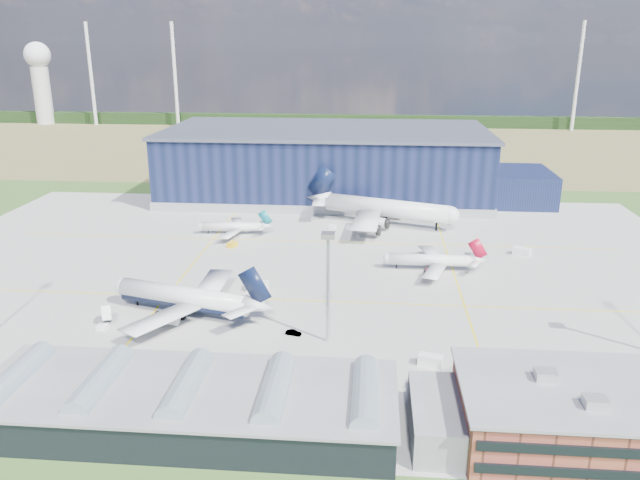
# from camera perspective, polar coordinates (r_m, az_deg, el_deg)

# --- Properties ---
(ground) EXTENTS (600.00, 600.00, 0.00)m
(ground) POSITION_cam_1_polar(r_m,az_deg,el_deg) (156.09, -2.13, -4.08)
(ground) COLOR #335620
(ground) RESTS_ON ground
(apron) EXTENTS (220.00, 160.00, 0.08)m
(apron) POSITION_cam_1_polar(r_m,az_deg,el_deg) (165.33, -1.71, -2.78)
(apron) COLOR #9D9D98
(apron) RESTS_ON ground
(farmland) EXTENTS (600.00, 220.00, 0.01)m
(farmland) POSITION_cam_1_polar(r_m,az_deg,el_deg) (368.74, 2.08, 8.75)
(farmland) COLOR olive
(farmland) RESTS_ON ground
(treeline) EXTENTS (600.00, 8.00, 8.00)m
(treeline) POSITION_cam_1_polar(r_m,az_deg,el_deg) (447.33, 2.63, 10.86)
(treeline) COLOR black
(treeline) RESTS_ON ground
(horizon_dressing) EXTENTS (440.20, 18.00, 70.00)m
(horizon_dressing) POSITION_cam_1_polar(r_m,az_deg,el_deg) (486.20, -21.22, 13.85)
(horizon_dressing) COLOR silver
(horizon_dressing) RESTS_ON ground
(hangar) EXTENTS (145.00, 62.00, 26.10)m
(hangar) POSITION_cam_1_polar(r_m,az_deg,el_deg) (243.47, 1.24, 6.80)
(hangar) COLOR black
(hangar) RESTS_ON ground
(ops_building) EXTENTS (46.00, 23.00, 10.90)m
(ops_building) POSITION_cam_1_polar(r_m,az_deg,el_deg) (105.84, 25.30, -14.40)
(ops_building) COLOR brown
(ops_building) RESTS_ON ground
(glass_concourse) EXTENTS (78.00, 23.00, 8.60)m
(glass_concourse) POSITION_cam_1_polar(r_m,az_deg,el_deg) (102.89, -10.07, -14.49)
(glass_concourse) COLOR black
(glass_concourse) RESTS_ON ground
(light_mast_center) EXTENTS (2.60, 2.60, 23.00)m
(light_mast_center) POSITION_cam_1_polar(r_m,az_deg,el_deg) (121.73, 0.74, -2.75)
(light_mast_center) COLOR #B3B7BB
(light_mast_center) RESTS_ON ground
(airliner_navy) EXTENTS (49.43, 48.82, 13.12)m
(airliner_navy) POSITION_cam_1_polar(r_m,az_deg,el_deg) (140.49, -12.42, -4.18)
(airliner_navy) COLOR white
(airliner_navy) RESTS_ON ground
(airliner_red) EXTENTS (28.39, 27.80, 9.04)m
(airliner_red) POSITION_cam_1_polar(r_m,az_deg,el_deg) (166.32, 10.03, -1.28)
(airliner_red) COLOR white
(airliner_red) RESTS_ON ground
(airliner_widebody) EXTENTS (68.27, 67.56, 17.50)m
(airliner_widebody) POSITION_cam_1_polar(r_m,az_deg,el_deg) (204.78, 6.14, 3.76)
(airliner_widebody) COLOR white
(airliner_widebody) RESTS_ON ground
(airliner_regional) EXTENTS (25.20, 24.70, 7.88)m
(airliner_regional) POSITION_cam_1_polar(r_m,az_deg,el_deg) (196.44, -8.09, 1.62)
(airliner_regional) COLOR white
(airliner_regional) RESTS_ON ground
(gse_tug_b) EXTENTS (3.46, 3.89, 1.41)m
(gse_tug_b) POSITION_cam_1_polar(r_m,az_deg,el_deg) (120.28, -14.88, -11.39)
(gse_tug_b) COLOR yellow
(gse_tug_b) RESTS_ON ground
(gse_van_a) EXTENTS (5.56, 2.74, 2.36)m
(gse_van_a) POSITION_cam_1_polar(r_m,az_deg,el_deg) (152.56, -5.70, -4.21)
(gse_van_a) COLOR white
(gse_van_a) RESTS_ON ground
(gse_cart_a) EXTENTS (2.86, 3.41, 1.26)m
(gse_cart_a) POSITION_cam_1_polar(r_m,az_deg,el_deg) (200.90, 1.09, 1.18)
(gse_cart_a) COLOR white
(gse_cart_a) RESTS_ON ground
(gse_van_b) EXTENTS (5.35, 4.30, 2.23)m
(gse_van_b) POSITION_cam_1_polar(r_m,az_deg,el_deg) (185.27, 17.97, -1.02)
(gse_van_b) COLOR white
(gse_van_b) RESTS_ON ground
(gse_tug_c) EXTENTS (3.06, 3.76, 1.42)m
(gse_tug_c) POSITION_cam_1_polar(r_m,az_deg,el_deg) (185.27, -8.02, -0.43)
(gse_tug_c) COLOR yellow
(gse_tug_c) RESTS_ON ground
(gse_cart_b) EXTENTS (3.09, 2.61, 1.14)m
(gse_cart_b) POSITION_cam_1_polar(r_m,az_deg,el_deg) (201.01, 2.84, 1.15)
(gse_cart_b) COLOR white
(gse_cart_b) RESTS_ON ground
(gse_van_c) EXTENTS (4.93, 3.31, 2.16)m
(gse_van_c) POSITION_cam_1_polar(r_m,az_deg,el_deg) (120.42, 10.06, -10.80)
(gse_van_c) COLOR white
(gse_van_c) RESTS_ON ground
(airstair) EXTENTS (3.64, 5.00, 2.98)m
(airstair) POSITION_cam_1_polar(r_m,az_deg,el_deg) (142.04, -18.91, -6.74)
(airstair) COLOR white
(airstair) RESTS_ON ground
(car_a) EXTENTS (3.72, 1.54, 1.26)m
(car_a) POSITION_cam_1_polar(r_m,az_deg,el_deg) (113.42, 14.74, -13.34)
(car_a) COLOR #99999E
(car_a) RESTS_ON ground
(car_b) EXTENTS (3.51, 1.90, 1.10)m
(car_b) POSITION_cam_1_polar(r_m,az_deg,el_deg) (130.18, -2.44, -8.48)
(car_b) COLOR #99999E
(car_b) RESTS_ON ground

